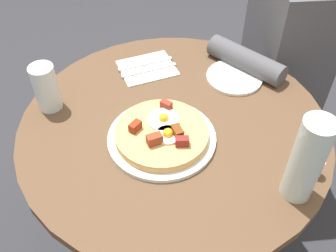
{
  "coord_description": "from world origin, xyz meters",
  "views": [
    {
      "loc": [
        -0.75,
        0.09,
        1.47
      ],
      "look_at": [
        -0.03,
        0.02,
        0.73
      ],
      "focal_mm": 41.68,
      "sensor_mm": 36.0,
      "label": 1
    }
  ],
  "objects_px": {
    "water_glass": "(46,88)",
    "water_bottle": "(307,160)",
    "breakfast_pizza": "(162,133)",
    "salt_shaker": "(317,168)",
    "pizza_plate": "(162,138)",
    "fork": "(145,64)",
    "dining_table": "(173,162)",
    "bread_plate": "(234,77)",
    "person_seated": "(278,78)",
    "knife": "(149,70)"
  },
  "relations": [
    {
      "from": "water_glass",
      "to": "water_bottle",
      "type": "distance_m",
      "value": 0.7
    },
    {
      "from": "dining_table",
      "to": "fork",
      "type": "xyz_separation_m",
      "value": [
        0.27,
        0.06,
        0.17
      ]
    },
    {
      "from": "water_glass",
      "to": "dining_table",
      "type": "bearing_deg",
      "value": -106.46
    },
    {
      "from": "fork",
      "to": "water_glass",
      "type": "height_order",
      "value": "water_glass"
    },
    {
      "from": "fork",
      "to": "water_bottle",
      "type": "relative_size",
      "value": 0.79
    },
    {
      "from": "water_glass",
      "to": "salt_shaker",
      "type": "bearing_deg",
      "value": -114.73
    },
    {
      "from": "pizza_plate",
      "to": "salt_shaker",
      "type": "height_order",
      "value": "salt_shaker"
    },
    {
      "from": "breakfast_pizza",
      "to": "salt_shaker",
      "type": "bearing_deg",
      "value": -112.31
    },
    {
      "from": "knife",
      "to": "water_bottle",
      "type": "bearing_deg",
      "value": 106.7
    },
    {
      "from": "pizza_plate",
      "to": "bread_plate",
      "type": "relative_size",
      "value": 1.65
    },
    {
      "from": "pizza_plate",
      "to": "breakfast_pizza",
      "type": "xyz_separation_m",
      "value": [
        0.0,
        -0.0,
        0.02
      ]
    },
    {
      "from": "pizza_plate",
      "to": "bread_plate",
      "type": "distance_m",
      "value": 0.34
    },
    {
      "from": "fork",
      "to": "dining_table",
      "type": "bearing_deg",
      "value": 87.33
    },
    {
      "from": "breakfast_pizza",
      "to": "salt_shaker",
      "type": "relative_size",
      "value": 5.0
    },
    {
      "from": "dining_table",
      "to": "fork",
      "type": "relative_size",
      "value": 4.74
    },
    {
      "from": "knife",
      "to": "salt_shaker",
      "type": "height_order",
      "value": "salt_shaker"
    },
    {
      "from": "dining_table",
      "to": "fork",
      "type": "distance_m",
      "value": 0.33
    },
    {
      "from": "pizza_plate",
      "to": "water_glass",
      "type": "bearing_deg",
      "value": 62.43
    },
    {
      "from": "water_bottle",
      "to": "fork",
      "type": "bearing_deg",
      "value": 31.75
    },
    {
      "from": "dining_table",
      "to": "bread_plate",
      "type": "xyz_separation_m",
      "value": [
        0.18,
        -0.21,
        0.17
      ]
    },
    {
      "from": "salt_shaker",
      "to": "bread_plate",
      "type": "bearing_deg",
      "value": 16.89
    },
    {
      "from": "pizza_plate",
      "to": "knife",
      "type": "distance_m",
      "value": 0.29
    },
    {
      "from": "breakfast_pizza",
      "to": "bread_plate",
      "type": "distance_m",
      "value": 0.34
    },
    {
      "from": "pizza_plate",
      "to": "water_glass",
      "type": "relative_size",
      "value": 2.07
    },
    {
      "from": "knife",
      "to": "water_bottle",
      "type": "distance_m",
      "value": 0.59
    },
    {
      "from": "pizza_plate",
      "to": "fork",
      "type": "bearing_deg",
      "value": 4.52
    },
    {
      "from": "dining_table",
      "to": "water_glass",
      "type": "relative_size",
      "value": 6.18
    },
    {
      "from": "dining_table",
      "to": "water_glass",
      "type": "distance_m",
      "value": 0.43
    },
    {
      "from": "fork",
      "to": "water_bottle",
      "type": "xyz_separation_m",
      "value": [
        -0.52,
        -0.32,
        0.11
      ]
    },
    {
      "from": "pizza_plate",
      "to": "breakfast_pizza",
      "type": "distance_m",
      "value": 0.02
    },
    {
      "from": "dining_table",
      "to": "bread_plate",
      "type": "relative_size",
      "value": 4.93
    },
    {
      "from": "pizza_plate",
      "to": "knife",
      "type": "xyz_separation_m",
      "value": [
        0.29,
        0.02,
        0.0
      ]
    },
    {
      "from": "person_seated",
      "to": "water_glass",
      "type": "relative_size",
      "value": 8.22
    },
    {
      "from": "fork",
      "to": "water_glass",
      "type": "bearing_deg",
      "value": 15.14
    },
    {
      "from": "salt_shaker",
      "to": "person_seated",
      "type": "bearing_deg",
      "value": -12.17
    },
    {
      "from": "water_glass",
      "to": "water_bottle",
      "type": "height_order",
      "value": "water_bottle"
    },
    {
      "from": "dining_table",
      "to": "salt_shaker",
      "type": "distance_m",
      "value": 0.43
    },
    {
      "from": "person_seated",
      "to": "bread_plate",
      "type": "bearing_deg",
      "value": 133.33
    },
    {
      "from": "breakfast_pizza",
      "to": "person_seated",
      "type": "bearing_deg",
      "value": -46.33
    },
    {
      "from": "dining_table",
      "to": "bread_plate",
      "type": "distance_m",
      "value": 0.32
    },
    {
      "from": "knife",
      "to": "water_glass",
      "type": "relative_size",
      "value": 1.3
    },
    {
      "from": "person_seated",
      "to": "water_bottle",
      "type": "bearing_deg",
      "value": 163.41
    },
    {
      "from": "dining_table",
      "to": "fork",
      "type": "bearing_deg",
      "value": 13.35
    },
    {
      "from": "breakfast_pizza",
      "to": "water_bottle",
      "type": "bearing_deg",
      "value": -123.1
    },
    {
      "from": "bread_plate",
      "to": "water_glass",
      "type": "height_order",
      "value": "water_glass"
    },
    {
      "from": "pizza_plate",
      "to": "salt_shaker",
      "type": "bearing_deg",
      "value": -112.23
    },
    {
      "from": "person_seated",
      "to": "dining_table",
      "type": "bearing_deg",
      "value": 132.18
    },
    {
      "from": "fork",
      "to": "water_glass",
      "type": "distance_m",
      "value": 0.33
    },
    {
      "from": "water_bottle",
      "to": "person_seated",
      "type": "bearing_deg",
      "value": -16.59
    },
    {
      "from": "person_seated",
      "to": "knife",
      "type": "xyz_separation_m",
      "value": [
        -0.18,
        0.51,
        0.21
      ]
    }
  ]
}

